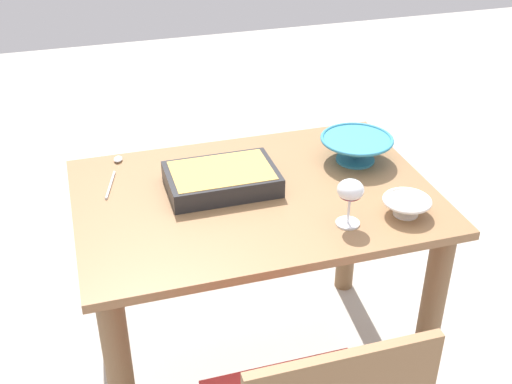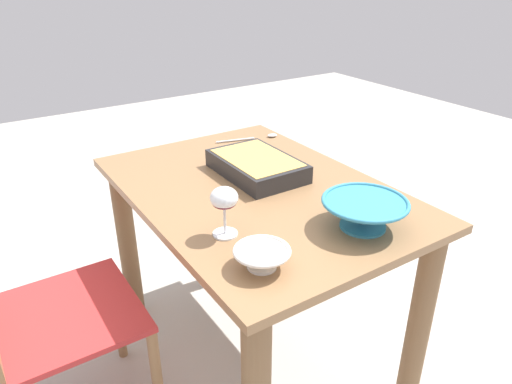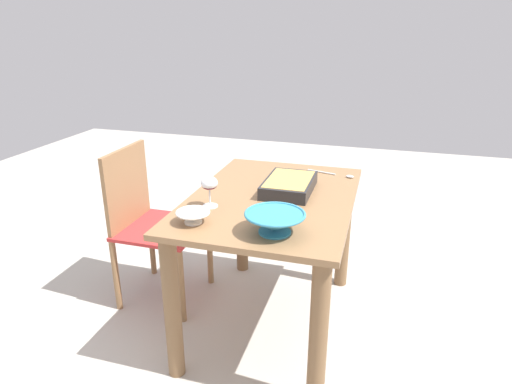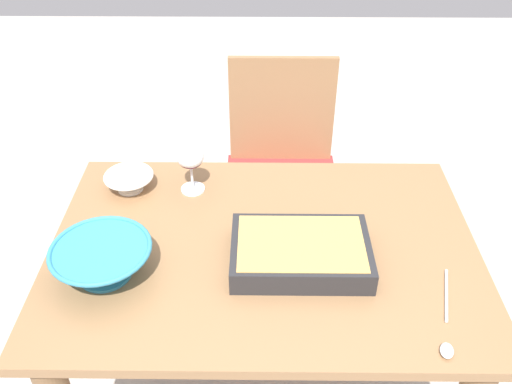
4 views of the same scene
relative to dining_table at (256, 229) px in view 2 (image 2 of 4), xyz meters
name	(u,v)px [view 2 (image 2 of 4)]	position (x,y,z in m)	size (l,w,h in m)	color
ground_plane	(256,350)	(0.00, 0.00, -0.59)	(8.00, 8.00, 0.00)	#B2ADA3
dining_table	(256,229)	(0.00, 0.00, 0.00)	(1.16, 0.81, 0.76)	olive
chair	(32,312)	(-0.08, -0.77, -0.09)	(0.45, 0.45, 0.92)	#B22D2D
wine_glass	(224,201)	(0.22, -0.25, 0.28)	(0.08, 0.08, 0.15)	white
casserole_dish	(257,165)	(-0.09, 0.06, 0.21)	(0.36, 0.24, 0.07)	#262628
mixing_bowl	(262,256)	(0.41, -0.25, 0.20)	(0.15, 0.15, 0.06)	white
small_bowl	(364,212)	(0.41, 0.11, 0.22)	(0.26, 0.26, 0.09)	teal
serving_spoon	(259,137)	(-0.42, 0.29, 0.17)	(0.09, 0.28, 0.01)	silver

